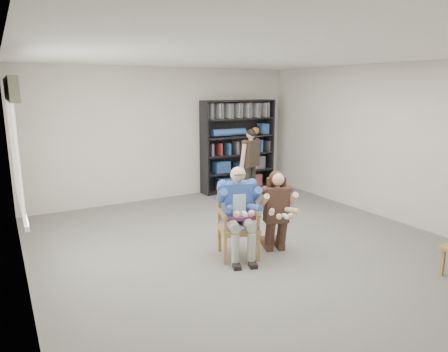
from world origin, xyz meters
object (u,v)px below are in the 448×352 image
kneeling_woman (277,212)px  standing_man (250,168)px  armchair (238,223)px  seated_man (239,212)px  bookshelf (238,146)px

kneeling_woman → standing_man: bearing=84.6°
standing_man → kneeling_woman: bearing=-132.3°
kneeling_woman → armchair: bearing=-173.2°
standing_man → seated_man: bearing=-145.4°
seated_man → kneeling_woman: size_ratio=1.09×
seated_man → standing_man: size_ratio=0.83×
seated_man → standing_man: standing_man is taller
armchair → kneeling_woman: size_ratio=0.84×
kneeling_woman → standing_man: (0.95, 2.15, 0.19)m
armchair → kneeling_woman: kneeling_woman is taller
bookshelf → standing_man: bookshelf is taller
seated_man → bookshelf: bearing=77.0°
armchair → standing_man: 2.56m
seated_man → standing_man: (1.53, 2.03, 0.14)m
armchair → standing_man: bearing=71.4°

